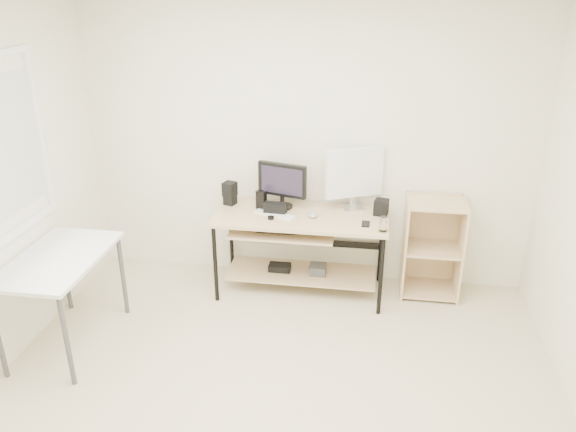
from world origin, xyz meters
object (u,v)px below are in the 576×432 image
(white_imac, at_px, (354,175))
(black_monitor, at_px, (282,183))
(shelf_unit, at_px, (432,246))
(desk, at_px, (298,237))
(audio_controller, at_px, (261,200))
(side_table, at_px, (59,267))

(white_imac, bearing_deg, black_monitor, 161.13)
(black_monitor, bearing_deg, white_imac, 20.65)
(shelf_unit, height_order, black_monitor, black_monitor)
(desk, distance_m, black_monitor, 0.50)
(audio_controller, bearing_deg, white_imac, 34.02)
(white_imac, bearing_deg, audio_controller, 164.72)
(shelf_unit, relative_size, black_monitor, 2.03)
(desk, distance_m, side_table, 1.97)
(desk, distance_m, audio_controller, 0.46)
(desk, bearing_deg, side_table, -147.35)
(desk, height_order, audio_controller, audio_controller)
(desk, height_order, side_table, same)
(white_imac, bearing_deg, shelf_unit, -28.07)
(black_monitor, height_order, white_imac, white_imac)
(side_table, distance_m, shelf_unit, 3.09)
(side_table, xyz_separation_m, audio_controller, (1.31, 1.13, 0.17))
(shelf_unit, relative_size, white_imac, 1.62)
(side_table, distance_m, black_monitor, 1.94)
(shelf_unit, xyz_separation_m, black_monitor, (-1.34, -0.02, 0.53))
(side_table, relative_size, black_monitor, 2.26)
(side_table, bearing_deg, desk, 32.65)
(side_table, xyz_separation_m, shelf_unit, (2.83, 1.22, -0.22))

